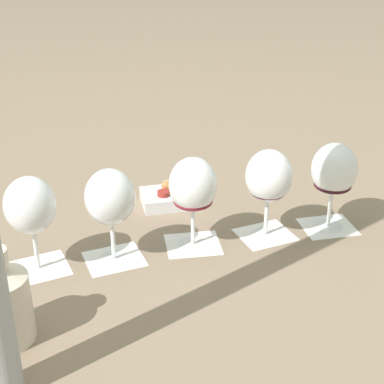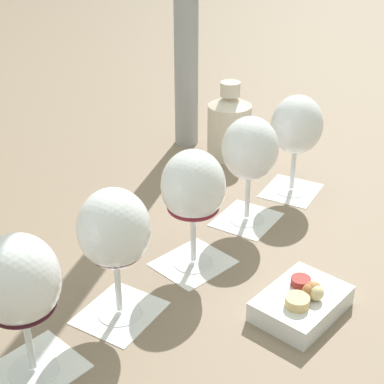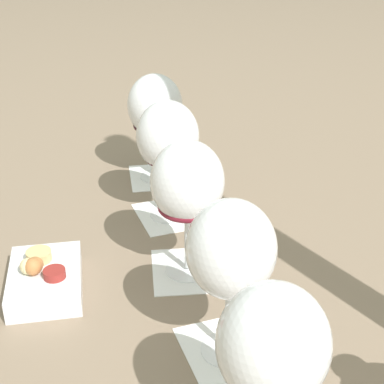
{
  "view_description": "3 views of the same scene",
  "coord_description": "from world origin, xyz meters",
  "px_view_note": "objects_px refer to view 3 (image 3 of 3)",
  "views": [
    {
      "loc": [
        0.2,
        -1.02,
        0.64
      ],
      "look_at": [
        -0.0,
        0.0,
        0.13
      ],
      "focal_mm": 55.0,
      "sensor_mm": 36.0,
      "label": 1
    },
    {
      "loc": [
        0.32,
        0.71,
        0.54
      ],
      "look_at": [
        -0.0,
        0.0,
        0.13
      ],
      "focal_mm": 55.0,
      "sensor_mm": 36.0,
      "label": 2
    },
    {
      "loc": [
        -0.66,
        -0.16,
        0.48
      ],
      "look_at": [
        -0.0,
        0.0,
        0.13
      ],
      "focal_mm": 55.0,
      "sensor_mm": 36.0,
      "label": 3
    }
  ],
  "objects_px": {
    "wine_glass_1": "(231,255)",
    "wine_glass_4": "(155,109)",
    "wine_glass_2": "(187,188)",
    "wine_glass_0": "(273,351)",
    "wine_glass_3": "(168,141)",
    "snack_dish": "(44,278)"
  },
  "relations": [
    {
      "from": "snack_dish",
      "to": "wine_glass_0",
      "type": "bearing_deg",
      "value": -120.86
    },
    {
      "from": "wine_glass_0",
      "to": "wine_glass_2",
      "type": "relative_size",
      "value": 1.0
    },
    {
      "from": "wine_glass_3",
      "to": "wine_glass_4",
      "type": "distance_m",
      "value": 0.15
    },
    {
      "from": "wine_glass_3",
      "to": "wine_glass_4",
      "type": "bearing_deg",
      "value": 24.91
    },
    {
      "from": "wine_glass_1",
      "to": "wine_glass_2",
      "type": "xyz_separation_m",
      "value": [
        0.14,
        0.08,
        0.0
      ]
    },
    {
      "from": "wine_glass_0",
      "to": "wine_glass_3",
      "type": "xyz_separation_m",
      "value": [
        0.42,
        0.21,
        -0.0
      ]
    },
    {
      "from": "wine_glass_1",
      "to": "snack_dish",
      "type": "bearing_deg",
      "value": 77.73
    },
    {
      "from": "wine_glass_0",
      "to": "wine_glass_1",
      "type": "bearing_deg",
      "value": 24.35
    },
    {
      "from": "wine_glass_0",
      "to": "snack_dish",
      "type": "height_order",
      "value": "wine_glass_0"
    },
    {
      "from": "wine_glass_0",
      "to": "snack_dish",
      "type": "xyz_separation_m",
      "value": [
        0.19,
        0.32,
        -0.11
      ]
    },
    {
      "from": "wine_glass_0",
      "to": "snack_dish",
      "type": "bearing_deg",
      "value": 59.14
    },
    {
      "from": "wine_glass_0",
      "to": "snack_dish",
      "type": "relative_size",
      "value": 1.22
    },
    {
      "from": "wine_glass_0",
      "to": "wine_glass_2",
      "type": "bearing_deg",
      "value": 27.91
    },
    {
      "from": "wine_glass_1",
      "to": "wine_glass_3",
      "type": "distance_m",
      "value": 0.33
    },
    {
      "from": "wine_glass_1",
      "to": "wine_glass_4",
      "type": "relative_size",
      "value": 1.0
    },
    {
      "from": "wine_glass_0",
      "to": "wine_glass_1",
      "type": "height_order",
      "value": "same"
    },
    {
      "from": "snack_dish",
      "to": "wine_glass_4",
      "type": "bearing_deg",
      "value": -6.74
    },
    {
      "from": "wine_glass_0",
      "to": "wine_glass_2",
      "type": "xyz_separation_m",
      "value": [
        0.27,
        0.15,
        0.0
      ]
    },
    {
      "from": "wine_glass_2",
      "to": "wine_glass_0",
      "type": "bearing_deg",
      "value": -152.09
    },
    {
      "from": "wine_glass_0",
      "to": "wine_glass_4",
      "type": "distance_m",
      "value": 0.62
    },
    {
      "from": "wine_glass_3",
      "to": "snack_dish",
      "type": "distance_m",
      "value": 0.28
    },
    {
      "from": "wine_glass_1",
      "to": "wine_glass_4",
      "type": "distance_m",
      "value": 0.47
    }
  ]
}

